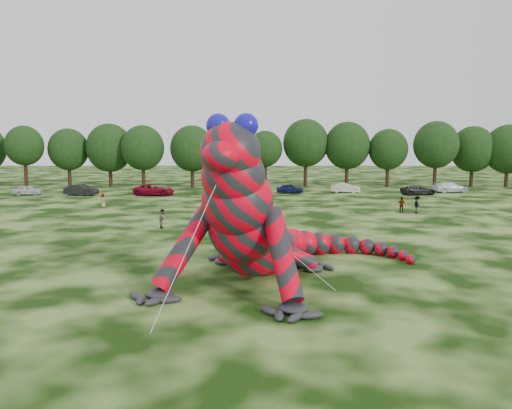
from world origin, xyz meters
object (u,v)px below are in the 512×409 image
at_px(tree_9, 265,159).
at_px(car_7, 450,187).
at_px(tree_4, 69,158).
at_px(tree_11, 347,154).
at_px(car_4, 290,189).
at_px(tree_7, 192,157).
at_px(car_6, 419,190).
at_px(tree_5, 110,155).
at_px(spectator_1, 163,219).
at_px(tree_13, 436,154).
at_px(spectator_3, 401,205).
at_px(tree_14, 472,156).
at_px(car_0, 28,190).
at_px(car_5, 346,188).
at_px(tree_12, 388,158).
at_px(car_3, 222,189).
at_px(tree_8, 231,158).
at_px(car_2, 154,190).
at_px(spectator_2, 417,205).
at_px(inflatable_gecko, 260,197).
at_px(tree_15, 508,156).
at_px(tree_3, 25,157).
at_px(tree_6, 143,157).
at_px(tree_10, 306,153).
at_px(car_1, 81,190).

bearing_deg(tree_9, car_7, -16.20).
xyz_separation_m(tree_4, tree_11, (43.43, -0.52, 0.51)).
height_order(car_4, car_7, car_7).
relative_size(tree_7, car_6, 2.04).
relative_size(tree_5, spectator_1, 6.14).
relative_size(tree_13, spectator_3, 6.31).
bearing_deg(spectator_1, tree_14, -53.47).
bearing_deg(tree_4, car_0, -94.87).
relative_size(car_5, spectator_3, 2.50).
bearing_deg(tree_12, car_3, -157.08).
distance_m(car_3, car_5, 17.22).
distance_m(tree_8, car_2, 14.97).
xyz_separation_m(tree_7, spectator_2, (25.90, -26.76, -3.87)).
relative_size(inflatable_gecko, tree_14, 1.83).
bearing_deg(tree_5, tree_15, -0.62).
relative_size(car_2, spectator_1, 3.38).
bearing_deg(car_7, tree_12, 29.09).
relative_size(tree_3, car_0, 2.53).
bearing_deg(car_6, tree_6, 65.68).
relative_size(tree_5, car_6, 2.11).
relative_size(tree_15, car_2, 1.79).
xyz_separation_m(inflatable_gecko, spectator_2, (15.91, 22.55, -3.43)).
bearing_deg(tree_10, car_3, -137.30).
distance_m(tree_14, car_5, 23.59).
bearing_deg(tree_10, tree_3, -177.99).
xyz_separation_m(tree_5, car_7, (49.90, -8.56, -4.17)).
xyz_separation_m(car_3, car_5, (17.06, 2.36, -0.04)).
xyz_separation_m(tree_6, tree_13, (44.69, 0.44, 0.32)).
xyz_separation_m(tree_10, spectator_2, (8.42, -28.53, -4.38)).
xyz_separation_m(inflatable_gecko, tree_11, (13.88, 50.70, 0.73)).
bearing_deg(tree_15, tree_6, -178.89).
bearing_deg(car_0, tree_13, -80.57).
relative_size(tree_5, tree_14, 1.04).
bearing_deg(car_1, spectator_1, -138.08).
relative_size(tree_10, tree_14, 1.12).
xyz_separation_m(tree_7, car_0, (-20.59, -10.23, -4.10)).
height_order(car_7, spectator_1, spectator_1).
bearing_deg(car_4, tree_7, 58.93).
xyz_separation_m(car_4, car_6, (17.04, -2.04, 0.01)).
height_order(tree_6, car_0, tree_6).
bearing_deg(car_0, car_7, -87.63).
relative_size(tree_10, car_6, 2.27).
xyz_separation_m(car_1, car_3, (18.47, 1.18, -0.03)).
distance_m(tree_6, tree_13, 44.69).
bearing_deg(tree_12, tree_11, 175.82).
bearing_deg(tree_14, tree_7, -177.48).
height_order(tree_8, spectator_2, tree_8).
bearing_deg(tree_4, tree_5, -2.43).
bearing_deg(car_7, tree_15, -67.59).
relative_size(tree_4, car_7, 1.80).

